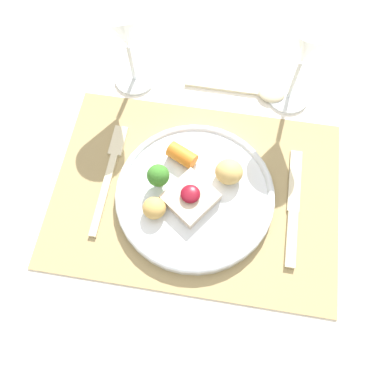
% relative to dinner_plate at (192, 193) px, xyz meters
% --- Properties ---
extents(ground_plane, '(8.00, 8.00, 0.00)m').
position_rel_dinner_plate_xyz_m(ground_plane, '(0.01, 0.01, -0.76)').
color(ground_plane, brown).
extents(dining_table, '(1.54, 1.23, 0.75)m').
position_rel_dinner_plate_xyz_m(dining_table, '(0.01, 0.01, -0.09)').
color(dining_table, white).
rests_on(dining_table, ground_plane).
extents(placemat, '(0.48, 0.34, 0.00)m').
position_rel_dinner_plate_xyz_m(placemat, '(0.01, 0.01, -0.02)').
color(placemat, '#9E895B').
rests_on(placemat, dining_table).
extents(dinner_plate, '(0.26, 0.26, 0.07)m').
position_rel_dinner_plate_xyz_m(dinner_plate, '(0.00, 0.00, 0.00)').
color(dinner_plate, silver).
rests_on(dinner_plate, placemat).
extents(fork, '(0.02, 0.21, 0.01)m').
position_rel_dinner_plate_xyz_m(fork, '(-0.15, 0.02, -0.01)').
color(fork, beige).
rests_on(fork, placemat).
extents(knife, '(0.02, 0.21, 0.01)m').
position_rel_dinner_plate_xyz_m(knife, '(0.17, -0.01, -0.01)').
color(knife, beige).
rests_on(knife, placemat).
extents(spoon, '(0.19, 0.04, 0.01)m').
position_rel_dinner_plate_xyz_m(spoon, '(0.09, 0.23, -0.01)').
color(spoon, beige).
rests_on(spoon, dining_table).
extents(wine_glass_near, '(0.09, 0.09, 0.18)m').
position_rel_dinner_plate_xyz_m(wine_glass_near, '(0.15, 0.23, 0.11)').
color(wine_glass_near, white).
rests_on(wine_glass_near, dining_table).
extents(wine_glass_far, '(0.09, 0.09, 0.17)m').
position_rel_dinner_plate_xyz_m(wine_glass_far, '(-0.15, 0.23, 0.11)').
color(wine_glass_far, white).
rests_on(wine_glass_far, dining_table).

